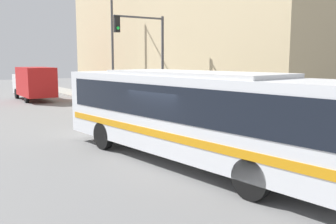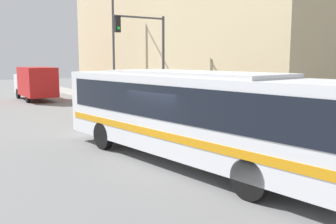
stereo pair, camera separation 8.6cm
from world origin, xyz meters
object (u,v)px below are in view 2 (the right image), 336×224
at_px(delivery_truck, 35,82).
at_px(pedestrian_near_corner, 225,111).
at_px(traffic_light_pole, 148,49).
at_px(street_lamp, 109,40).
at_px(pedestrian_mid_block, 191,102).
at_px(fire_hydrant, 195,117).
at_px(city_bus, 191,111).

height_order(delivery_truck, pedestrian_near_corner, delivery_truck).
xyz_separation_m(traffic_light_pole, street_lamp, (0.78, 7.49, 0.85)).
bearing_deg(pedestrian_mid_block, street_lamp, 97.91).
relative_size(delivery_truck, traffic_light_pole, 1.15).
bearing_deg(street_lamp, traffic_light_pole, -95.93).
height_order(delivery_truck, fire_hydrant, delivery_truck).
bearing_deg(street_lamp, city_bus, -104.79).
height_order(traffic_light_pole, pedestrian_mid_block, traffic_light_pole).
distance_m(city_bus, traffic_light_pole, 10.40).
relative_size(traffic_light_pole, pedestrian_mid_block, 3.31).
xyz_separation_m(fire_hydrant, pedestrian_near_corner, (0.58, -1.73, 0.47)).
distance_m(delivery_truck, fire_hydrant, 18.14).
bearing_deg(street_lamp, pedestrian_mid_block, -82.09).
relative_size(delivery_truck, street_lamp, 0.82).
distance_m(street_lamp, pedestrian_near_corner, 13.36).
bearing_deg(pedestrian_near_corner, pedestrian_mid_block, 81.16).
distance_m(traffic_light_pole, street_lamp, 7.58).
bearing_deg(fire_hydrant, pedestrian_near_corner, -71.58).
relative_size(delivery_truck, fire_hydrant, 10.03).
distance_m(delivery_truck, pedestrian_near_corner, 19.93).
relative_size(fire_hydrant, street_lamp, 0.08).
xyz_separation_m(delivery_truck, pedestrian_near_corner, (4.82, -19.33, -0.64)).
bearing_deg(pedestrian_mid_block, pedestrian_near_corner, -98.84).
bearing_deg(pedestrian_near_corner, street_lamp, 93.13).
bearing_deg(traffic_light_pole, street_lamp, 84.07).
distance_m(traffic_light_pole, pedestrian_near_corner, 6.31).
distance_m(fire_hydrant, pedestrian_mid_block, 2.30).
bearing_deg(delivery_truck, pedestrian_near_corner, -76.00).
xyz_separation_m(pedestrian_near_corner, pedestrian_mid_block, (0.56, 3.63, 0.12)).
xyz_separation_m(traffic_light_pole, pedestrian_mid_block, (2.04, -1.58, -3.12)).
distance_m(traffic_light_pole, pedestrian_mid_block, 4.05).
height_order(delivery_truck, pedestrian_mid_block, delivery_truck).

